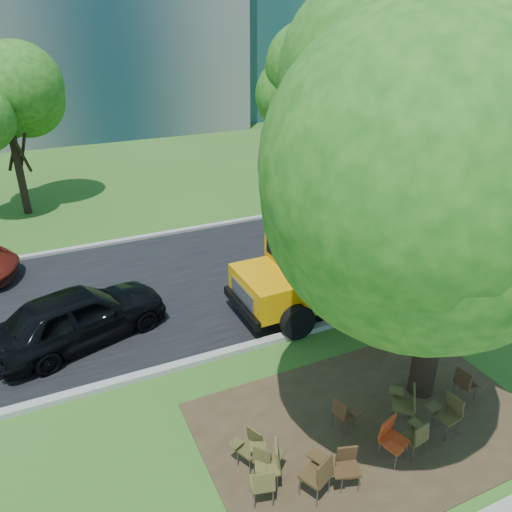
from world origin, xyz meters
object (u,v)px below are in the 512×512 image
chair_2 (319,472)px  black_car (80,316)px  main_tree (470,114)px  chair_0 (264,482)px  chair_1 (265,458)px  chair_11 (407,401)px  chair_6 (448,411)px  chair_10 (344,412)px  chair_3 (347,464)px  chair_8 (270,458)px  chair_7 (466,382)px  chair_5 (392,437)px  chair_9 (250,444)px  school_bus (427,231)px  chair_4 (417,435)px

chair_2 → black_car: 7.43m
main_tree → chair_0: 7.36m
chair_1 → chair_11: 3.26m
chair_6 → chair_0: bearing=83.0°
chair_1 → chair_10: chair_10 is taller
chair_3 → chair_8: chair_8 is taller
chair_1 → chair_6: chair_6 is taller
black_car → chair_7: bearing=-146.4°
chair_5 → chair_11: bearing=-162.2°
black_car → chair_9: bearing=-174.7°
chair_9 → chair_7: bearing=-118.5°
main_tree → chair_1: bearing=-171.6°
chair_5 → chair_8: size_ratio=0.99×
chair_2 → chair_3: (0.59, 0.00, -0.08)m
chair_3 → chair_7: size_ratio=0.98×
chair_9 → chair_11: 3.42m
chair_7 → chair_10: chair_7 is taller
chair_8 → school_bus: bearing=-34.1°
chair_2 → chair_8: (-0.65, 0.64, -0.01)m
main_tree → chair_7: size_ratio=11.63×
chair_5 → chair_3: bearing=-10.8°
school_bus → chair_9: bearing=-151.6°
chair_5 → chair_2: bearing=-13.2°
chair_0 → main_tree: bearing=28.2°
chair_7 → chair_10: bearing=-105.5°
chair_2 → chair_9: 1.42m
chair_8 → chair_0: bearing=165.1°
main_tree → black_car: (-6.75, 5.32, -5.46)m
chair_0 → chair_9: size_ratio=1.05×
chair_9 → chair_5: bearing=-136.5°
chair_6 → chair_5: bearing=87.2°
chair_8 → chair_4: bearing=-78.9°
chair_0 → black_car: size_ratio=0.19×
chair_7 → chair_9: size_ratio=1.06×
chair_1 → chair_10: bearing=59.7°
chair_6 → chair_8: chair_8 is taller
chair_3 → black_car: (-3.77, 6.71, 0.26)m
chair_2 → chair_7: size_ratio=1.14×
school_bus → chair_1: (-8.04, -4.95, -1.18)m
chair_2 → chair_6: size_ratio=1.06×
chair_0 → chair_11: chair_11 is taller
main_tree → chair_10: (-2.28, -0.25, -5.74)m
chair_7 → chair_8: 4.90m
chair_3 → chair_4: 1.62m
school_bus → main_tree: bearing=-132.0°
chair_5 → chair_6: chair_5 is taller
chair_2 → chair_4: size_ratio=1.16×
chair_5 → chair_6: 1.50m
chair_2 → black_car: (-3.18, 6.71, 0.17)m
school_bus → black_car: size_ratio=2.60×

